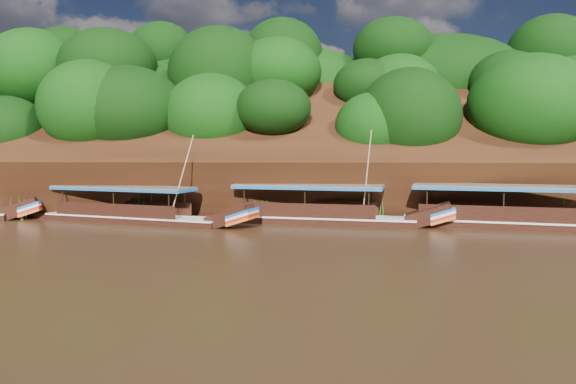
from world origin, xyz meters
The scene contains 6 objects.
ground centered at (0.00, 0.00, 0.00)m, with size 160.00×160.00×0.00m, color black.
riverbank centered at (-0.01, 22.73, 1.89)m, with size 120.00×30.06×19.40m.
boat_0 centered at (10.38, 6.61, 0.56)m, with size 15.32×5.42×6.96m.
boat_1 centered at (-1.04, 8.07, 0.54)m, with size 13.94×4.42×6.11m.
boat_2 centered at (-12.64, 7.89, 0.50)m, with size 14.10×5.93×5.82m.
reeds centered at (-2.60, 9.46, 0.87)m, with size 48.25×2.25×1.98m.
Camera 1 is at (-1.85, -26.00, 4.74)m, focal length 35.00 mm.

